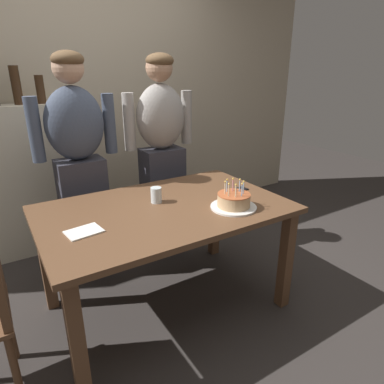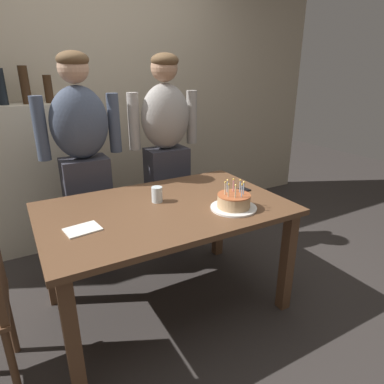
% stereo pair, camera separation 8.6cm
% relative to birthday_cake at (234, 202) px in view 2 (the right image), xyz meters
% --- Properties ---
extents(ground_plane, '(10.00, 10.00, 0.00)m').
position_rel_birthday_cake_xyz_m(ground_plane, '(-0.35, 0.24, -0.78)').
color(ground_plane, '#332D2B').
extents(back_wall, '(5.20, 0.10, 2.60)m').
position_rel_birthday_cake_xyz_m(back_wall, '(-0.35, 1.79, 0.52)').
color(back_wall, tan).
rests_on(back_wall, ground_plane).
extents(dining_table, '(1.50, 0.96, 0.74)m').
position_rel_birthday_cake_xyz_m(dining_table, '(-0.35, 0.24, -0.14)').
color(dining_table, brown).
rests_on(dining_table, ground_plane).
extents(birthday_cake, '(0.28, 0.28, 0.18)m').
position_rel_birthday_cake_xyz_m(birthday_cake, '(0.00, 0.00, 0.00)').
color(birthday_cake, white).
rests_on(birthday_cake, dining_table).
extents(water_glass_near, '(0.07, 0.07, 0.10)m').
position_rel_birthday_cake_xyz_m(water_glass_near, '(-0.36, 0.33, 0.01)').
color(water_glass_near, silver).
rests_on(water_glass_near, dining_table).
extents(cell_phone, '(0.15, 0.08, 0.01)m').
position_rel_birthday_cake_xyz_m(cell_phone, '(0.22, 0.23, -0.04)').
color(cell_phone, black).
rests_on(cell_phone, dining_table).
extents(napkin_stack, '(0.19, 0.16, 0.01)m').
position_rel_birthday_cake_xyz_m(napkin_stack, '(-0.87, 0.16, -0.04)').
color(napkin_stack, white).
rests_on(napkin_stack, dining_table).
extents(person_man_bearded, '(0.61, 0.27, 1.66)m').
position_rel_birthday_cake_xyz_m(person_man_bearded, '(-0.67, 0.98, 0.09)').
color(person_man_bearded, '#33333D').
rests_on(person_man_bearded, ground_plane).
extents(person_woman_cardigan, '(0.61, 0.27, 1.66)m').
position_rel_birthday_cake_xyz_m(person_woman_cardigan, '(0.01, 0.98, 0.09)').
color(person_woman_cardigan, '#33333D').
rests_on(person_woman_cardigan, ground_plane).
extents(shelf_cabinet, '(0.80, 0.30, 1.57)m').
position_rel_birthday_cake_xyz_m(shelf_cabinet, '(-1.03, 1.57, -0.13)').
color(shelf_cabinet, beige).
rests_on(shelf_cabinet, ground_plane).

